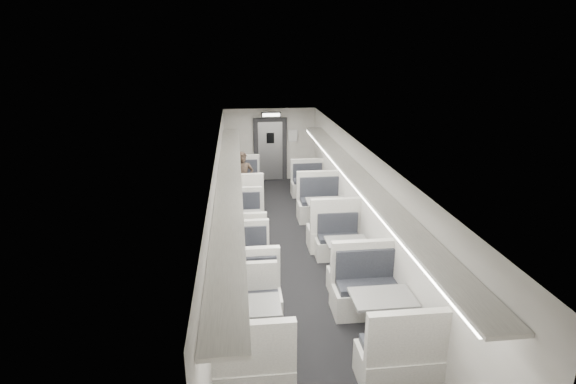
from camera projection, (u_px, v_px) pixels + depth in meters
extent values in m
cube|color=black|center=(292.00, 262.00, 9.65)|extent=(3.00, 12.00, 0.12)
cube|color=silver|center=(293.00, 147.00, 8.86)|extent=(3.00, 12.00, 0.12)
cube|color=beige|center=(270.00, 144.00, 14.97)|extent=(3.00, 0.12, 2.40)
cube|color=beige|center=(216.00, 210.00, 9.09)|extent=(0.12, 12.00, 2.40)
cube|color=beige|center=(366.00, 204.00, 9.42)|extent=(0.12, 12.00, 2.40)
cube|color=white|center=(243.00, 206.00, 12.05)|extent=(1.12, 0.62, 0.47)
cube|color=black|center=(242.00, 196.00, 11.99)|extent=(0.99, 0.49, 0.11)
cube|color=white|center=(242.00, 188.00, 11.65)|extent=(1.12, 0.13, 0.74)
cube|color=white|center=(242.00, 188.00, 13.60)|extent=(1.12, 0.62, 0.47)
cube|color=black|center=(241.00, 179.00, 13.48)|extent=(0.99, 0.49, 0.11)
cube|color=white|center=(241.00, 167.00, 13.62)|extent=(1.12, 0.13, 0.74)
cylinder|color=#AEAFB1|center=(242.00, 192.00, 12.79)|extent=(0.11, 0.11, 0.73)
cylinder|color=#AEAFB1|center=(242.00, 204.00, 12.90)|extent=(0.38, 0.38, 0.03)
cube|color=slate|center=(242.00, 179.00, 12.66)|extent=(0.93, 0.63, 0.04)
cube|color=white|center=(245.00, 246.00, 9.80)|extent=(0.96, 0.53, 0.41)
cube|color=black|center=(245.00, 235.00, 9.74)|extent=(0.85, 0.42, 0.09)
cube|color=white|center=(244.00, 227.00, 9.45)|extent=(0.96, 0.11, 0.63)
cube|color=white|center=(244.00, 222.00, 11.12)|extent=(0.96, 0.53, 0.41)
cube|color=black|center=(243.00, 213.00, 11.02)|extent=(0.85, 0.42, 0.09)
cube|color=white|center=(243.00, 199.00, 11.14)|extent=(0.96, 0.11, 0.63)
cylinder|color=#AEAFB1|center=(244.00, 229.00, 10.43)|extent=(0.09, 0.09, 0.62)
cylinder|color=#AEAFB1|center=(244.00, 240.00, 10.52)|extent=(0.32, 0.32, 0.03)
cube|color=slate|center=(244.00, 215.00, 10.32)|extent=(0.79, 0.54, 0.04)
cube|color=white|center=(248.00, 302.00, 7.65)|extent=(0.98, 0.54, 0.41)
cube|color=black|center=(248.00, 288.00, 7.60)|extent=(0.87, 0.43, 0.09)
cube|color=white|center=(247.00, 280.00, 7.30)|extent=(0.98, 0.11, 0.64)
cube|color=white|center=(246.00, 263.00, 9.01)|extent=(0.98, 0.54, 0.41)
cube|color=black|center=(246.00, 252.00, 8.90)|extent=(0.87, 0.43, 0.09)
cube|color=white|center=(245.00, 235.00, 9.03)|extent=(0.98, 0.11, 0.64)
cylinder|color=#AEAFB1|center=(247.00, 276.00, 8.30)|extent=(0.09, 0.09, 0.64)
cylinder|color=#AEAFB1|center=(247.00, 290.00, 8.39)|extent=(0.33, 0.33, 0.03)
cube|color=slate|center=(246.00, 259.00, 8.18)|extent=(0.81, 0.55, 0.04)
cube|color=white|center=(252.00, 375.00, 5.93)|extent=(1.11, 0.62, 0.47)
cube|color=black|center=(252.00, 355.00, 5.87)|extent=(0.98, 0.49, 0.10)
cube|color=white|center=(252.00, 348.00, 5.53)|extent=(1.11, 0.13, 0.73)
cube|color=white|center=(248.00, 307.00, 7.47)|extent=(1.11, 0.62, 0.47)
cube|color=black|center=(248.00, 292.00, 7.35)|extent=(0.98, 0.49, 0.10)
cube|color=white|center=(247.00, 268.00, 7.49)|extent=(1.11, 0.13, 0.73)
cylinder|color=#AEAFB1|center=(250.00, 330.00, 6.66)|extent=(0.10, 0.10, 0.72)
cylinder|color=#AEAFB1|center=(250.00, 349.00, 6.77)|extent=(0.38, 0.38, 0.03)
cube|color=slate|center=(249.00, 306.00, 6.53)|extent=(0.92, 0.63, 0.04)
cube|color=white|center=(316.00, 205.00, 12.24)|extent=(1.00, 0.56, 0.43)
cube|color=black|center=(316.00, 196.00, 12.19)|extent=(0.89, 0.44, 0.09)
cube|color=white|center=(318.00, 188.00, 11.88)|extent=(1.00, 0.11, 0.66)
cube|color=white|center=(308.00, 188.00, 13.63)|extent=(1.00, 0.56, 0.43)
cube|color=black|center=(308.00, 180.00, 13.52)|extent=(0.89, 0.44, 0.09)
cube|color=white|center=(307.00, 169.00, 13.65)|extent=(1.00, 0.11, 0.66)
cylinder|color=#AEAFB1|center=(312.00, 192.00, 12.90)|extent=(0.09, 0.09, 0.65)
cylinder|color=#AEAFB1|center=(312.00, 203.00, 13.00)|extent=(0.34, 0.34, 0.03)
cube|color=slate|center=(312.00, 180.00, 12.79)|extent=(0.83, 0.57, 0.04)
cube|color=white|center=(334.00, 238.00, 10.10)|extent=(1.16, 0.65, 0.49)
cube|color=black|center=(334.00, 225.00, 10.04)|extent=(1.03, 0.52, 0.11)
cube|color=white|center=(337.00, 215.00, 9.68)|extent=(1.16, 0.13, 0.77)
cube|color=white|center=(320.00, 211.00, 11.72)|extent=(1.16, 0.65, 0.49)
cube|color=black|center=(320.00, 200.00, 11.59)|extent=(1.03, 0.52, 0.11)
cube|color=white|center=(319.00, 185.00, 11.74)|extent=(1.16, 0.13, 0.77)
cylinder|color=#AEAFB1|center=(326.00, 218.00, 10.87)|extent=(0.11, 0.11, 0.76)
cylinder|color=#AEAFB1|center=(326.00, 232.00, 10.98)|extent=(0.39, 0.39, 0.03)
cube|color=slate|center=(327.00, 202.00, 10.73)|extent=(0.97, 0.66, 0.04)
cube|color=white|center=(355.00, 281.00, 8.32)|extent=(0.99, 0.55, 0.42)
cube|color=black|center=(356.00, 268.00, 8.27)|extent=(0.88, 0.44, 0.09)
cube|color=white|center=(360.00, 260.00, 7.96)|extent=(0.99, 0.11, 0.65)
cube|color=white|center=(338.00, 247.00, 9.70)|extent=(0.99, 0.55, 0.42)
cube|color=black|center=(339.00, 237.00, 9.59)|extent=(0.88, 0.44, 0.09)
cube|color=white|center=(337.00, 221.00, 9.72)|extent=(0.99, 0.11, 0.65)
cylinder|color=#AEAFB1|center=(346.00, 258.00, 8.97)|extent=(0.09, 0.09, 0.65)
cylinder|color=#AEAFB1|center=(346.00, 272.00, 9.07)|extent=(0.34, 0.34, 0.03)
cube|color=slate|center=(347.00, 242.00, 8.86)|extent=(0.82, 0.56, 0.04)
cube|color=white|center=(399.00, 365.00, 6.10)|extent=(1.14, 0.63, 0.48)
cube|color=black|center=(400.00, 346.00, 6.04)|extent=(1.01, 0.50, 0.11)
cube|color=white|center=(410.00, 337.00, 5.69)|extent=(1.14, 0.13, 0.75)
cube|color=white|center=(365.00, 299.00, 7.68)|extent=(1.14, 0.63, 0.48)
cube|color=black|center=(367.00, 285.00, 7.56)|extent=(1.01, 0.50, 0.11)
cube|color=white|center=(364.00, 261.00, 7.70)|extent=(1.14, 0.13, 0.75)
cylinder|color=#AEAFB1|center=(381.00, 321.00, 6.85)|extent=(0.11, 0.11, 0.74)
cylinder|color=#AEAFB1|center=(380.00, 341.00, 6.96)|extent=(0.39, 0.39, 0.03)
cube|color=slate|center=(383.00, 298.00, 6.72)|extent=(0.94, 0.64, 0.04)
imported|color=black|center=(243.00, 180.00, 12.47)|extent=(0.62, 0.45, 1.59)
cube|color=black|center=(223.00, 161.00, 12.25)|extent=(0.02, 1.18, 0.84)
cube|color=black|center=(221.00, 185.00, 10.18)|extent=(0.02, 1.18, 0.84)
cube|color=black|center=(218.00, 221.00, 8.10)|extent=(0.02, 1.18, 0.84)
cube|color=black|center=(212.00, 282.00, 6.03)|extent=(0.02, 1.18, 0.84)
cube|color=white|center=(229.00, 179.00, 8.61)|extent=(0.46, 10.40, 0.05)
cube|color=white|center=(240.00, 182.00, 8.65)|extent=(0.05, 10.20, 0.04)
cube|color=white|center=(357.00, 175.00, 8.88)|extent=(0.46, 10.40, 0.05)
cube|color=white|center=(347.00, 178.00, 8.88)|extent=(0.05, 10.20, 0.04)
cube|color=black|center=(270.00, 150.00, 14.90)|extent=(1.10, 0.10, 2.10)
cube|color=#AEAFB1|center=(270.00, 151.00, 14.89)|extent=(0.80, 0.05, 1.95)
cube|color=black|center=(270.00, 138.00, 14.71)|extent=(0.25, 0.02, 0.35)
cube|color=black|center=(271.00, 115.00, 14.05)|extent=(0.62, 0.10, 0.16)
cube|color=white|center=(271.00, 115.00, 14.00)|extent=(0.54, 0.02, 0.10)
cube|color=silver|center=(293.00, 136.00, 14.82)|extent=(0.32, 0.02, 0.40)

